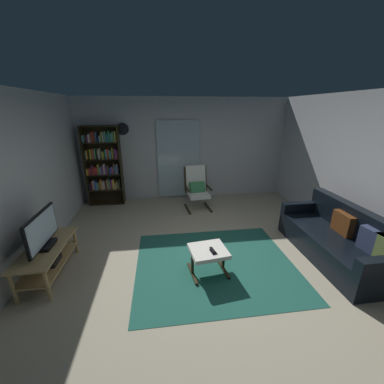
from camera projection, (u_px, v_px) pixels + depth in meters
The scene contains 15 objects.
ground_plane at pixel (205, 256), 3.92m from camera, with size 7.02×7.02×0.00m, color tan.
wall_back at pixel (186, 150), 6.20m from camera, with size 5.60×0.06×2.60m, color silver.
wall_left at pixel (8, 189), 3.15m from camera, with size 0.06×6.00×2.60m, color silver.
wall_right at pixel (370, 175), 3.83m from camera, with size 0.06×6.00×2.60m, color silver.
glass_door_panel at pixel (179, 160), 6.19m from camera, with size 1.10×0.01×2.00m, color silver.
area_rug at pixel (215, 264), 3.71m from camera, with size 2.44×2.07×0.01m, color #205A4D.
tv_stand at pixel (48, 257), 3.37m from camera, with size 0.49×1.17×0.47m.
television at pixel (42, 232), 3.25m from camera, with size 0.20×0.84×0.51m.
bookshelf_near_tv at pixel (104, 164), 5.78m from camera, with size 0.85×0.30×1.95m.
leather_sofa at pixel (338, 240), 3.79m from camera, with size 0.81×1.96×0.86m.
lounge_armchair at pixel (197, 187), 5.69m from camera, with size 0.62×0.70×1.02m.
ottoman at pixel (208, 253), 3.42m from camera, with size 0.58×0.54×0.40m.
tv_remote at pixel (212, 250), 3.37m from camera, with size 0.04×0.14×0.02m, color black.
cell_phone at pixel (213, 252), 3.33m from camera, with size 0.07×0.14×0.01m, color black.
wall_clock at pixel (123, 129), 5.75m from camera, with size 0.29×0.03×0.29m.
Camera 1 is at (-0.66, -3.28, 2.31)m, focal length 22.05 mm.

